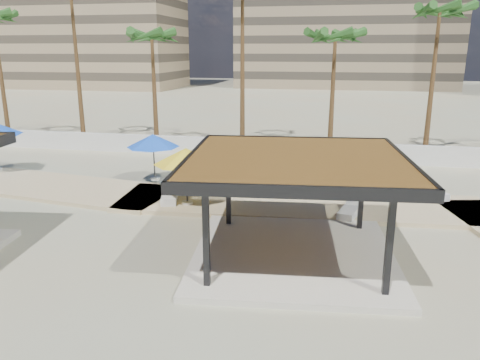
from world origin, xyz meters
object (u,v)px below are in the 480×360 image
object	(u,v)px
pavilion_central	(295,198)
lounger_c	(429,192)
lounger_a	(170,196)
lounger_b	(350,210)

from	to	relation	value
pavilion_central	lounger_c	size ratio (longest dim) A/B	3.62
lounger_a	lounger_b	bearing A→B (deg)	-108.42
lounger_a	lounger_c	world-z (taller)	lounger_c
lounger_a	lounger_b	distance (m)	7.80
pavilion_central	lounger_b	distance (m)	4.88
pavilion_central	lounger_a	bearing A→B (deg)	136.69
lounger_b	pavilion_central	bearing A→B (deg)	171.01
lounger_a	lounger_b	size ratio (longest dim) A/B	1.05
pavilion_central	lounger_c	xyz separation A→B (m)	(5.46, 7.53, -1.69)
pavilion_central	lounger_b	bearing A→B (deg)	59.91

